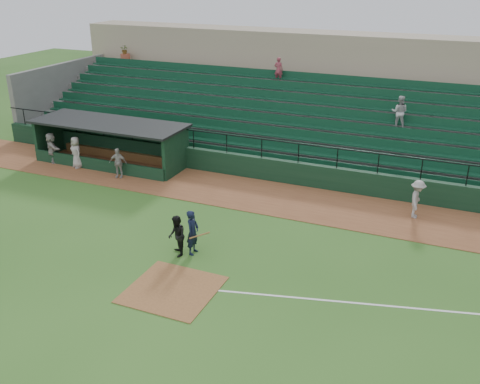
% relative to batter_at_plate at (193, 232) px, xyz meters
% --- Properties ---
extents(ground, '(90.00, 90.00, 0.00)m').
position_rel_batter_at_plate_xyz_m(ground, '(0.56, -1.63, -0.91)').
color(ground, '#305E1E').
rests_on(ground, ground).
extents(warning_track, '(40.00, 4.00, 0.03)m').
position_rel_batter_at_plate_xyz_m(warning_track, '(0.56, 6.37, -0.90)').
color(warning_track, brown).
rests_on(warning_track, ground).
extents(home_plate_dirt, '(3.00, 3.00, 0.03)m').
position_rel_batter_at_plate_xyz_m(home_plate_dirt, '(0.56, -2.63, -0.90)').
color(home_plate_dirt, brown).
rests_on(home_plate_dirt, ground).
extents(foul_line, '(17.49, 4.44, 0.01)m').
position_rel_batter_at_plate_xyz_m(foul_line, '(8.56, -0.43, -0.91)').
color(foul_line, white).
rests_on(foul_line, ground).
extents(stadium_structure, '(38.00, 13.08, 6.40)m').
position_rel_batter_at_plate_xyz_m(stadium_structure, '(0.55, 14.83, 1.39)').
color(stadium_structure, black).
rests_on(stadium_structure, ground).
extents(dugout, '(8.90, 3.20, 2.42)m').
position_rel_batter_at_plate_xyz_m(dugout, '(-9.19, 7.93, 0.42)').
color(dugout, black).
rests_on(dugout, ground).
extents(batter_at_plate, '(1.02, 0.71, 1.82)m').
position_rel_batter_at_plate_xyz_m(batter_at_plate, '(0.00, 0.00, 0.00)').
color(batter_at_plate, black).
rests_on(batter_at_plate, ground).
extents(umpire, '(0.98, 1.02, 1.66)m').
position_rel_batter_at_plate_xyz_m(umpire, '(-0.49, -0.38, -0.08)').
color(umpire, black).
rests_on(umpire, ground).
extents(runner, '(0.66, 1.14, 1.76)m').
position_rel_batter_at_plate_xyz_m(runner, '(7.64, 6.79, -0.00)').
color(runner, '#9E9894').
rests_on(runner, warning_track).
extents(dugout_player_a, '(1.02, 0.65, 1.62)m').
position_rel_batter_at_plate_xyz_m(dugout_player_a, '(-7.49, 5.72, -0.07)').
color(dugout_player_a, '#A8A39D').
rests_on(dugout_player_a, warning_track).
extents(dugout_player_b, '(1.03, 0.89, 1.77)m').
position_rel_batter_at_plate_xyz_m(dugout_player_b, '(-10.50, 6.09, 0.01)').
color(dugout_player_b, '#A8A39E').
rests_on(dugout_player_b, warning_track).
extents(dugout_player_c, '(1.65, 1.32, 1.76)m').
position_rel_batter_at_plate_xyz_m(dugout_player_c, '(-12.35, 6.22, -0.00)').
color(dugout_player_c, '#A9A39E').
rests_on(dugout_player_c, warning_track).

